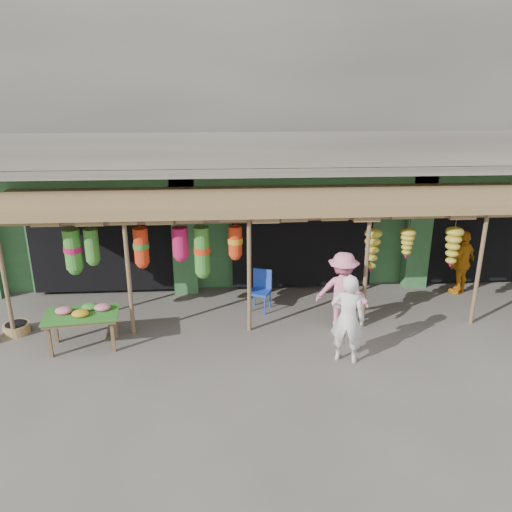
{
  "coord_description": "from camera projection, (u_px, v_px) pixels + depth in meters",
  "views": [
    {
      "loc": [
        -2.03,
        -9.97,
        5.11
      ],
      "look_at": [
        -1.27,
        1.0,
        1.3
      ],
      "focal_mm": 35.0,
      "sensor_mm": 36.0,
      "label": 1
    }
  ],
  "objects": [
    {
      "name": "person_vendor",
      "position": [
        462.0,
        262.0,
        12.61
      ],
      "size": [
        1.03,
        0.88,
        1.66
      ],
      "primitive_type": "imported",
      "rotation": [
        0.0,
        0.0,
        3.73
      ],
      "color": "orange",
      "rests_on": "ground"
    },
    {
      "name": "flower_table",
      "position": [
        83.0,
        315.0,
        10.03
      ],
      "size": [
        1.53,
        1.01,
        0.87
      ],
      "rotation": [
        0.0,
        0.0,
        0.11
      ],
      "color": "brown",
      "rests_on": "ground"
    },
    {
      "name": "person_shopper",
      "position": [
        342.0,
        292.0,
        10.71
      ],
      "size": [
        1.3,
        1.02,
        1.77
      ],
      "primitive_type": "imported",
      "rotation": [
        0.0,
        0.0,
        2.78
      ],
      "color": "pink",
      "rests_on": "ground"
    },
    {
      "name": "basket_mid",
      "position": [
        17.0,
        328.0,
        10.77
      ],
      "size": [
        0.63,
        0.63,
        0.21
      ],
      "primitive_type": "cylinder",
      "rotation": [
        0.0,
        0.0,
        -0.15
      ],
      "color": "brown",
      "rests_on": "ground"
    },
    {
      "name": "blue_chair",
      "position": [
        261.0,
        288.0,
        11.81
      ],
      "size": [
        0.6,
        0.61,
        0.97
      ],
      "rotation": [
        0.0,
        0.0,
        -0.4
      ],
      "color": "#1C40B9",
      "rests_on": "ground"
    },
    {
      "name": "building",
      "position": [
        290.0,
        146.0,
        14.69
      ],
      "size": [
        16.4,
        6.8,
        7.0
      ],
      "color": "gray",
      "rests_on": "ground"
    },
    {
      "name": "awning",
      "position": [
        306.0,
        204.0,
        11.11
      ],
      "size": [
        14.0,
        2.7,
        2.79
      ],
      "color": "brown",
      "rests_on": "ground"
    },
    {
      "name": "person_front",
      "position": [
        348.0,
        319.0,
        9.45
      ],
      "size": [
        0.76,
        0.63,
        1.78
      ],
      "primitive_type": "imported",
      "rotation": [
        0.0,
        0.0,
        2.78
      ],
      "color": "silver",
      "rests_on": "ground"
    },
    {
      "name": "ground",
      "position": [
        315.0,
        324.0,
        11.21
      ],
      "size": [
        80.0,
        80.0,
        0.0
      ],
      "primitive_type": "plane",
      "color": "#514C47",
      "rests_on": "ground"
    },
    {
      "name": "basket_right",
      "position": [
        65.0,
        313.0,
        11.49
      ],
      "size": [
        0.45,
        0.45,
        0.19
      ],
      "primitive_type": "cylinder",
      "rotation": [
        0.0,
        0.0,
        -0.08
      ],
      "color": "#9C7149",
      "rests_on": "ground"
    }
  ]
}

